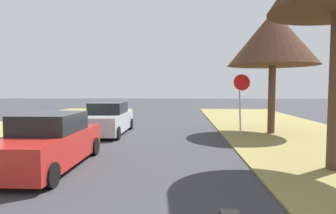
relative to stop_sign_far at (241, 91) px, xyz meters
name	(u,v)px	position (x,y,z in m)	size (l,w,h in m)	color
stop_sign_far	(241,91)	(0.00, 0.00, 0.00)	(0.82, 0.67, 2.92)	#9EA0A5
street_tree_right_mid_b	(273,38)	(1.67, 0.78, 2.59)	(4.40, 4.40, 6.07)	brown
parked_sedan_red	(48,143)	(-6.72, -5.70, -1.44)	(1.96, 4.41, 1.57)	red
parked_sedan_silver	(108,119)	(-6.55, 0.48, -1.44)	(1.96, 4.41, 1.57)	#BCBCC1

